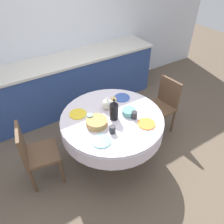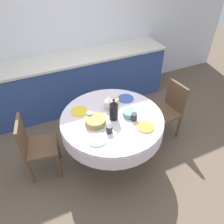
% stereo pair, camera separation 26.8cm
% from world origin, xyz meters
% --- Properties ---
extents(ground_plane, '(12.00, 12.00, 0.00)m').
position_xyz_m(ground_plane, '(0.00, 0.00, 0.00)').
color(ground_plane, brown).
extents(wall_back, '(7.00, 0.05, 2.60)m').
position_xyz_m(wall_back, '(0.00, 1.79, 1.30)').
color(wall_back, silver).
rests_on(wall_back, ground_plane).
extents(kitchen_counter, '(3.24, 0.64, 0.95)m').
position_xyz_m(kitchen_counter, '(0.00, 1.46, 0.48)').
color(kitchen_counter, '#2D4784').
rests_on(kitchen_counter, ground_plane).
extents(dining_table, '(1.31, 1.31, 0.75)m').
position_xyz_m(dining_table, '(0.00, 0.00, 0.62)').
color(dining_table, tan).
rests_on(dining_table, ground_plane).
extents(chair_left, '(0.44, 0.44, 0.89)m').
position_xyz_m(chair_left, '(0.99, 0.10, 0.51)').
color(chair_left, brown).
rests_on(chair_left, ground_plane).
extents(chair_right, '(0.47, 0.47, 0.89)m').
position_xyz_m(chair_right, '(-0.98, 0.18, 0.51)').
color(chair_right, brown).
rests_on(chair_right, ground_plane).
extents(plate_near_left, '(0.22, 0.22, 0.01)m').
position_xyz_m(plate_near_left, '(-0.32, -0.29, 0.75)').
color(plate_near_left, '#60BCB7').
rests_on(plate_near_left, dining_table).
extents(cup_near_left, '(0.07, 0.07, 0.09)m').
position_xyz_m(cup_near_left, '(-0.14, -0.24, 0.79)').
color(cup_near_left, '#28282D').
rests_on(cup_near_left, dining_table).
extents(plate_near_right, '(0.22, 0.22, 0.01)m').
position_xyz_m(plate_near_right, '(0.28, -0.34, 0.75)').
color(plate_near_right, orange).
rests_on(plate_near_right, dining_table).
extents(cup_near_right, '(0.07, 0.07, 0.09)m').
position_xyz_m(cup_near_right, '(0.22, -0.16, 0.79)').
color(cup_near_right, '#28282D').
rests_on(cup_near_right, dining_table).
extents(plate_far_left, '(0.22, 0.22, 0.01)m').
position_xyz_m(plate_far_left, '(-0.34, 0.28, 0.75)').
color(plate_far_left, yellow).
rests_on(plate_far_left, dining_table).
extents(cup_far_left, '(0.07, 0.07, 0.09)m').
position_xyz_m(cup_far_left, '(-0.26, 0.08, 0.79)').
color(cup_far_left, '#5BA39E').
rests_on(cup_far_left, dining_table).
extents(plate_far_right, '(0.22, 0.22, 0.01)m').
position_xyz_m(plate_far_right, '(0.34, 0.28, 0.75)').
color(plate_far_right, '#3856AD').
rests_on(plate_far_right, dining_table).
extents(cup_far_right, '(0.07, 0.07, 0.09)m').
position_xyz_m(cup_far_right, '(0.16, 0.22, 0.79)').
color(cup_far_right, '#DBB766').
rests_on(cup_far_right, dining_table).
extents(coffee_carafe, '(0.11, 0.11, 0.30)m').
position_xyz_m(coffee_carafe, '(0.01, -0.03, 0.88)').
color(coffee_carafe, black).
rests_on(coffee_carafe, dining_table).
extents(teapot, '(0.19, 0.14, 0.18)m').
position_xyz_m(teapot, '(0.04, 0.17, 0.83)').
color(teapot, silver).
rests_on(teapot, dining_table).
extents(bread_basket, '(0.26, 0.26, 0.08)m').
position_xyz_m(bread_basket, '(-0.23, -0.03, 0.79)').
color(bread_basket, '#AD844C').
rests_on(bread_basket, dining_table).
extents(fruit_bowl, '(0.17, 0.17, 0.07)m').
position_xyz_m(fruit_bowl, '(0.21, -0.06, 0.78)').
color(fruit_bowl, '#569993').
rests_on(fruit_bowl, dining_table).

